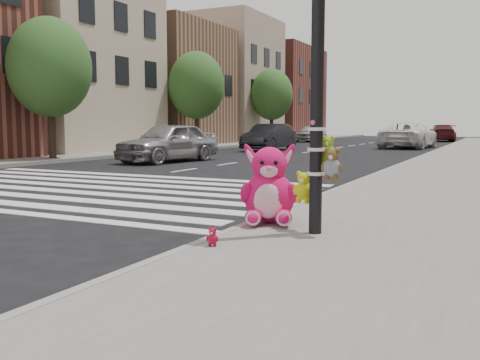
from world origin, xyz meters
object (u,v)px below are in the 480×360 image
Objects in this scene: car_dark_far at (269,137)px; signal_pole at (318,102)px; pink_bunny at (269,190)px; red_teddy at (213,237)px; car_white_near at (409,135)px; car_silver_far at (169,142)px.

signal_pole is at bearing -65.85° from car_dark_far.
signal_pole is 1.47m from pink_bunny.
pink_bunny is at bearing 79.78° from red_teddy.
pink_bunny is 0.20× the size of car_white_near.
pink_bunny is (-0.79, 0.35, -1.18)m from signal_pole.
red_teddy is at bearing -45.62° from car_silver_far.
car_silver_far reaches higher than car_dark_far.
red_teddy is at bearing -112.33° from pink_bunny.
car_silver_far is 17.54m from car_white_near.
car_silver_far is at bearing 115.93° from red_teddy.
car_dark_far is 9.16m from car_white_near.
signal_pole is 3.58× the size of pink_bunny.
pink_bunny is at bearing 155.93° from signal_pole.
red_teddy is (-0.81, -1.21, -1.53)m from signal_pole.
car_dark_far is (0.10, 9.76, -0.04)m from car_silver_far.
car_dark_far is 0.80× the size of car_white_near.
red_teddy is 0.05× the size of car_silver_far.
red_teddy is 0.04× the size of car_white_near.
car_dark_far reaches higher than pink_bunny.
car_silver_far is 0.81× the size of car_white_near.
pink_bunny is 1.61m from red_teddy.
car_dark_far is (-8.80, 22.15, 0.49)m from red_teddy.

